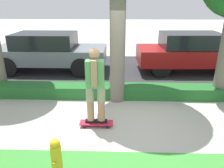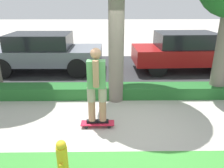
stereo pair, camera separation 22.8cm
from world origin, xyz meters
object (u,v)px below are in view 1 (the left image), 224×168
skater_person (95,85)px  parked_car_middle (192,52)px  parked_car_front (49,51)px  skateboard (96,123)px  fire_hydrant (57,159)px

skater_person → parked_car_middle: size_ratio=0.39×
skater_person → parked_car_front: size_ratio=0.38×
skateboard → fire_hydrant: fire_hydrant is taller
parked_car_front → parked_car_middle: size_ratio=1.03×
fire_hydrant → skateboard: bearing=73.8°
skater_person → fire_hydrant: 1.79m
skater_person → skateboard: bearing=-90.0°
skateboard → skater_person: skater_person is taller
fire_hydrant → parked_car_front: bearing=107.7°
skater_person → parked_car_middle: (3.42, 4.29, -0.21)m
skateboard → skater_person: bearing=90.0°
skater_person → parked_car_front: 4.85m
skater_person → parked_car_middle: 5.49m
skateboard → parked_car_front: parked_car_front is taller
skateboard → skater_person: 0.95m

